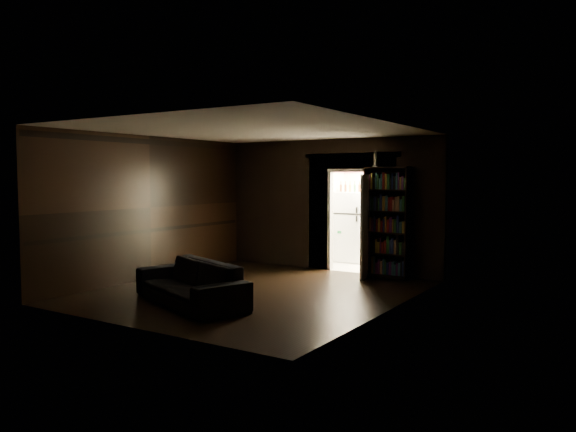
% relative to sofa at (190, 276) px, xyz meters
% --- Properties ---
extents(ground, '(5.50, 5.50, 0.00)m').
position_rel_sofa_xyz_m(ground, '(0.32, 1.27, -0.44)').
color(ground, black).
rests_on(ground, ground).
extents(room_walls, '(5.02, 5.61, 2.84)m').
position_rel_sofa_xyz_m(room_walls, '(0.31, 2.35, 1.24)').
color(room_walls, black).
rests_on(room_walls, ground).
extents(kitchen_alcove, '(2.20, 1.80, 2.60)m').
position_rel_sofa_xyz_m(kitchen_alcove, '(0.82, 5.15, 0.77)').
color(kitchen_alcove, beige).
rests_on(kitchen_alcove, ground).
extents(sofa, '(2.50, 1.76, 0.88)m').
position_rel_sofa_xyz_m(sofa, '(0.00, 0.00, 0.00)').
color(sofa, black).
rests_on(sofa, ground).
extents(bookshelf, '(0.95, 0.53, 2.20)m').
position_rel_sofa_xyz_m(bookshelf, '(1.72, 3.82, 0.66)').
color(bookshelf, black).
rests_on(bookshelf, ground).
extents(refrigerator, '(0.81, 0.76, 1.65)m').
position_rel_sofa_xyz_m(refrigerator, '(0.22, 5.38, 0.38)').
color(refrigerator, white).
rests_on(refrigerator, ground).
extents(door, '(0.22, 0.84, 2.05)m').
position_rel_sofa_xyz_m(door, '(1.38, 3.59, 0.58)').
color(door, white).
rests_on(door, ground).
extents(figurine, '(0.13, 0.13, 0.31)m').
position_rel_sofa_xyz_m(figurine, '(1.47, 3.80, 1.92)').
color(figurine, silver).
rests_on(figurine, bookshelf).
extents(bottles, '(0.61, 0.22, 0.25)m').
position_rel_sofa_xyz_m(bottles, '(0.18, 5.32, 1.33)').
color(bottles, black).
rests_on(bottles, refrigerator).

